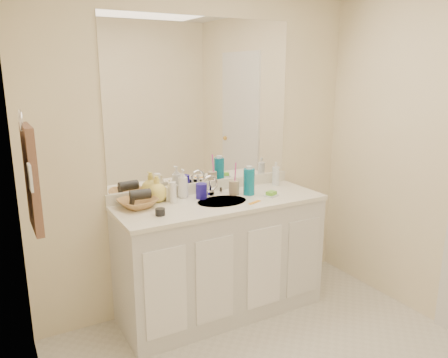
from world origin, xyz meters
TOP-DOWN VIEW (x-y plane):
  - wall_back at (0.00, 1.30)m, footprint 2.60×0.02m
  - wall_left at (-1.30, 0.00)m, footprint 0.02×2.60m
  - vanity_cabinet at (0.00, 1.02)m, footprint 1.50×0.55m
  - countertop at (0.00, 1.02)m, footprint 1.52×0.57m
  - backsplash at (0.00, 1.29)m, footprint 1.52×0.03m
  - sink_basin at (0.00, 1.00)m, footprint 0.37×0.37m
  - faucet at (0.00, 1.18)m, footprint 0.02×0.02m
  - mirror at (0.00, 1.29)m, footprint 1.48×0.01m
  - blue_mug at (-0.10, 1.14)m, footprint 0.08×0.08m
  - tan_cup at (0.16, 1.11)m, footprint 0.09×0.09m
  - toothbrush at (0.17, 1.11)m, footprint 0.02×0.04m
  - mouthwash_bottle at (0.26, 1.06)m, footprint 0.11×0.11m
  - clear_pump_bottle at (0.60, 1.18)m, footprint 0.07×0.07m
  - soap_dish at (0.38, 0.94)m, footprint 0.12×0.11m
  - green_soap at (0.38, 0.94)m, footprint 0.09×0.08m
  - orange_comb at (0.18, 0.86)m, footprint 0.12×0.06m
  - dark_jar at (-0.50, 0.93)m, footprint 0.07×0.07m
  - extra_white_bottle at (-0.32, 1.14)m, footprint 0.06×0.06m
  - soap_bottle_white at (-0.20, 1.23)m, footprint 0.09×0.09m
  - soap_bottle_cream at (-0.31, 1.21)m, footprint 0.08×0.08m
  - soap_bottle_yellow at (-0.41, 1.23)m, footprint 0.18×0.18m
  - wicker_basket at (-0.57, 1.16)m, footprint 0.31×0.31m
  - hair_dryer at (-0.55, 1.16)m, footprint 0.15×0.08m
  - towel_ring at (-1.27, 0.77)m, footprint 0.01×0.11m
  - hand_towel at (-1.25, 0.77)m, footprint 0.04×0.32m
  - switch_plate at (-1.27, 0.57)m, footprint 0.01×0.08m

SIDE VIEW (x-z plane):
  - vanity_cabinet at x=0.00m, z-range 0.00..0.85m
  - countertop at x=0.00m, z-range 0.85..0.88m
  - sink_basin at x=0.00m, z-range 0.86..0.88m
  - orange_comb at x=0.18m, z-range 0.88..0.88m
  - soap_dish at x=0.38m, z-range 0.88..0.89m
  - dark_jar at x=-0.50m, z-range 0.88..0.92m
  - green_soap at x=0.38m, z-range 0.89..0.92m
  - wicker_basket at x=-0.57m, z-range 0.88..0.94m
  - backsplash at x=0.00m, z-range 0.88..0.96m
  - tan_cup at x=0.16m, z-range 0.88..0.99m
  - faucet at x=0.00m, z-range 0.88..0.99m
  - blue_mug at x=-0.10m, z-range 0.88..0.99m
  - extra_white_bottle at x=-0.32m, z-range 0.88..1.03m
  - clear_pump_bottle at x=0.60m, z-range 0.88..1.03m
  - soap_bottle_cream at x=-0.31m, z-range 0.88..1.03m
  - hair_dryer at x=-0.55m, z-range 0.93..1.01m
  - soap_bottle_yellow at x=-0.41m, z-range 0.88..1.07m
  - mouthwash_bottle at x=0.26m, z-range 0.88..1.08m
  - soap_bottle_white at x=-0.20m, z-range 0.88..1.09m
  - toothbrush at x=0.17m, z-range 0.93..1.13m
  - wall_back at x=0.00m, z-range 0.00..2.40m
  - wall_left at x=-1.30m, z-range 0.00..2.40m
  - hand_towel at x=-1.25m, z-range 0.98..1.52m
  - switch_plate at x=-1.27m, z-range 1.24..1.36m
  - towel_ring at x=-1.27m, z-range 1.49..1.61m
  - mirror at x=0.00m, z-range 0.96..2.16m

